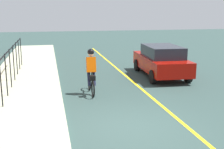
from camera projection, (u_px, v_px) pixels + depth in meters
ground_plane at (131, 127)px, 8.40m from camera, size 80.00×80.00×0.00m
lane_line_centre at (182, 123)px, 8.74m from camera, size 36.00×0.12×0.01m
sidewalk at (7, 136)px, 7.68m from camera, size 40.00×3.20×0.15m
cyclist_lead at (91, 72)px, 11.60m from camera, size 1.71×0.36×1.83m
patrol_sedan at (161, 60)px, 14.75m from camera, size 4.49×2.11×1.58m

